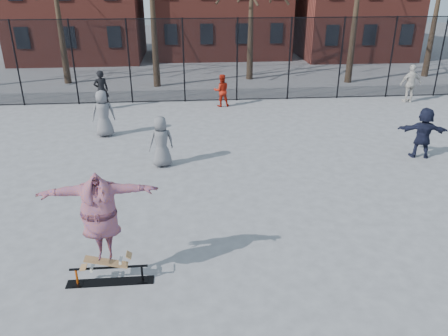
{
  "coord_description": "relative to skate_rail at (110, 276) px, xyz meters",
  "views": [
    {
      "loc": [
        -1.34,
        -8.43,
        5.81
      ],
      "look_at": [
        -0.46,
        1.5,
        1.39
      ],
      "focal_mm": 35.0,
      "sensor_mm": 36.0,
      "label": 1
    }
  ],
  "objects": [
    {
      "name": "ground",
      "position": [
        3.04,
        0.98,
        -0.15
      ],
      "size": [
        100.0,
        100.0,
        0.0
      ],
      "primitive_type": "plane",
      "color": "slate"
    },
    {
      "name": "skate_rail",
      "position": [
        0.0,
        0.0,
        0.0
      ],
      "size": [
        1.78,
        0.27,
        0.39
      ],
      "color": "black",
      "rests_on": "ground"
    },
    {
      "name": "skateboard",
      "position": [
        -0.03,
        0.0,
        0.29
      ],
      "size": [
        0.94,
        0.22,
        0.11
      ],
      "primitive_type": null,
      "color": "#9A643D",
      "rests_on": "skate_rail"
    },
    {
      "name": "skater",
      "position": [
        -0.03,
        0.0,
        1.27
      ],
      "size": [
        2.3,
        0.71,
        1.85
      ],
      "primitive_type": "imported",
      "rotation": [
        0.0,
        0.0,
        0.04
      ],
      "color": "#40388E",
      "rests_on": "skateboard"
    },
    {
      "name": "bystander_grey",
      "position": [
        -1.52,
        9.13,
        0.76
      ],
      "size": [
        1.0,
        0.77,
        1.82
      ],
      "primitive_type": "imported",
      "rotation": [
        0.0,
        0.0,
        3.38
      ],
      "color": "slate",
      "rests_on": "ground"
    },
    {
      "name": "bystander_black",
      "position": [
        -2.23,
        12.98,
        0.76
      ],
      "size": [
        0.77,
        0.63,
        1.83
      ],
      "primitive_type": "imported",
      "rotation": [
        0.0,
        0.0,
        3.48
      ],
      "color": "black",
      "rests_on": "ground"
    },
    {
      "name": "bystander_red",
      "position": [
        3.38,
        12.98,
        0.61
      ],
      "size": [
        0.79,
        0.64,
        1.53
      ],
      "primitive_type": "imported",
      "rotation": [
        0.0,
        0.0,
        3.23
      ],
      "color": "#A61D0E",
      "rests_on": "ground"
    },
    {
      "name": "bystander_white",
      "position": [
        12.71,
        12.9,
        0.77
      ],
      "size": [
        1.1,
        0.51,
        1.84
      ],
      "primitive_type": "imported",
      "rotation": [
        0.0,
        0.0,
        3.2
      ],
      "color": "beige",
      "rests_on": "ground"
    },
    {
      "name": "bystander_navy",
      "position": [
        9.72,
        5.98,
        0.73
      ],
      "size": [
        1.72,
        0.89,
        1.77
      ],
      "primitive_type": "imported",
      "rotation": [
        0.0,
        0.0,
        2.9
      ],
      "color": "black",
      "rests_on": "ground"
    },
    {
      "name": "bystander_extra",
      "position": [
        0.83,
        5.98,
        0.69
      ],
      "size": [
        0.96,
        0.77,
        1.7
      ],
      "primitive_type": "imported",
      "rotation": [
        0.0,
        0.0,
        3.46
      ],
      "color": "#5D5D62",
      "rests_on": "ground"
    },
    {
      "name": "fence",
      "position": [
        3.02,
        13.98,
        1.9
      ],
      "size": [
        34.03,
        0.07,
        4.0
      ],
      "color": "black",
      "rests_on": "ground"
    }
  ]
}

